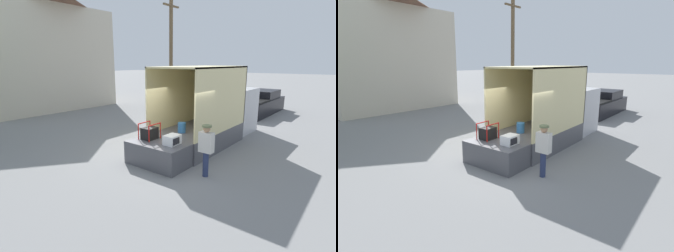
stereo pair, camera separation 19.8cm
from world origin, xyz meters
TOP-DOWN VIEW (x-y plane):
  - ground_plane at (0.00, 0.00)m, footprint 160.00×160.00m
  - box_truck at (3.66, 0.00)m, footprint 6.25×2.19m
  - tailgate_deck at (-0.60, 0.00)m, footprint 1.21×2.08m
  - microwave at (-0.47, -0.51)m, footprint 0.55×0.42m
  - portable_generator at (-0.44, 0.50)m, footprint 0.65×0.53m
  - worker_person at (-0.43, -1.77)m, footprint 0.29×0.44m
  - pickup_truck_black at (10.99, 0.62)m, footprint 5.55×2.07m
  - house_backdrop at (3.18, 15.08)m, footprint 9.47×7.23m
  - utility_pole at (9.41, 7.06)m, footprint 1.80×0.28m

SIDE VIEW (x-z plane):
  - ground_plane at x=0.00m, z-range 0.00..0.00m
  - tailgate_deck at x=-0.60m, z-range 0.00..0.80m
  - pickup_truck_black at x=10.99m, z-range -0.12..1.43m
  - microwave at x=-0.47m, z-range 0.80..1.12m
  - box_truck at x=3.66m, z-range -0.68..2.62m
  - worker_person at x=-0.43m, z-range 0.18..1.82m
  - portable_generator at x=-0.44m, z-range 0.73..1.32m
  - utility_pole at x=9.41m, z-range 0.16..8.25m
  - house_backdrop at x=3.18m, z-range 0.09..9.95m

